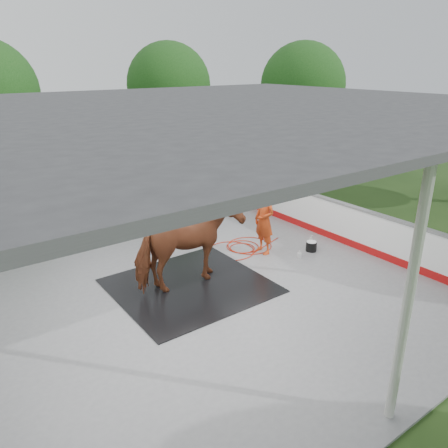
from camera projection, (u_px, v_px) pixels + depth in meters
ground at (207, 290)px, 9.91m from camera, size 100.00×100.00×0.00m
concrete_slab at (207, 289)px, 9.90m from camera, size 12.00×10.00×0.05m
pavilion_structure at (204, 111)px, 8.52m from camera, size 12.60×10.60×4.05m
dasher_board at (342, 224)px, 12.25m from camera, size 0.16×8.00×1.15m
tree_belt at (193, 115)px, 9.42m from camera, size 28.00×28.00×5.80m
rubber_mat at (190, 286)px, 9.97m from camera, size 3.30×3.09×0.02m
horse at (189, 244)px, 9.61m from camera, size 2.41×1.10×2.03m
handler at (264, 220)px, 11.42m from camera, size 0.47×0.68×1.83m
wash_bucket at (311, 246)px, 11.78m from camera, size 0.29×0.29×0.27m
soap_bottle_a at (311, 240)px, 12.22m from camera, size 0.14×0.14×0.26m
soap_bottle_b at (299, 254)px, 11.37m from camera, size 0.13×0.13×0.21m
hose_coil at (241, 248)px, 11.98m from camera, size 2.30×1.28×0.02m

